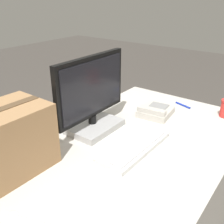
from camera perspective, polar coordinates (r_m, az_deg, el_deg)
The scene contains 7 objects.
office_desk at distance 1.47m, azimuth 0.15°, elevation -21.49°, with size 1.80×0.90×0.72m.
monitor at distance 1.41m, azimuth -4.40°, elevation 2.57°, with size 0.50×0.24×0.41m.
keyboard at distance 1.30m, azimuth 4.87°, elevation -7.42°, with size 0.43×0.17×0.03m.
desk_phone at distance 1.64m, azimuth 9.41°, elevation 0.09°, with size 0.22×0.20×0.07m.
spoon at distance 1.02m, azimuth -19.00°, elevation -20.58°, with size 0.07×0.16×0.00m.
cardboard_box at distance 1.17m, azimuth -22.59°, elevation -6.12°, with size 0.38×0.26×0.29m.
pen_marker at distance 1.82m, azimuth 15.18°, elevation 1.45°, with size 0.05×0.12×0.01m.
Camera 1 is at (-0.81, -0.61, 1.43)m, focal length 42.00 mm.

